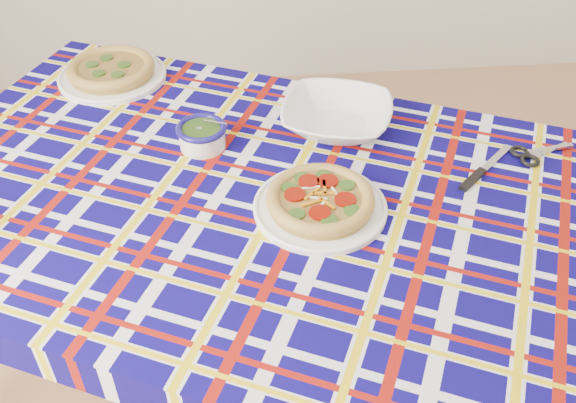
{
  "coord_description": "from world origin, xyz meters",
  "views": [
    {
      "loc": [
        -0.45,
        -0.83,
        1.58
      ],
      "look_at": [
        -0.35,
        0.16,
        0.74
      ],
      "focal_mm": 40.0,
      "sensor_mm": 36.0,
      "label": 1
    }
  ],
  "objects_px": {
    "dining_table": "(252,220)",
    "serving_bowl": "(337,117)",
    "main_focaccia_plate": "(320,200)",
    "pesto_bowl": "(202,134)"
  },
  "relations": [
    {
      "from": "dining_table",
      "to": "main_focaccia_plate",
      "type": "bearing_deg",
      "value": -0.09
    },
    {
      "from": "serving_bowl",
      "to": "dining_table",
      "type": "bearing_deg",
      "value": -133.13
    },
    {
      "from": "main_focaccia_plate",
      "to": "pesto_bowl",
      "type": "bearing_deg",
      "value": 134.05
    },
    {
      "from": "dining_table",
      "to": "serving_bowl",
      "type": "height_order",
      "value": "serving_bowl"
    },
    {
      "from": "main_focaccia_plate",
      "to": "pesto_bowl",
      "type": "height_order",
      "value": "pesto_bowl"
    },
    {
      "from": "dining_table",
      "to": "pesto_bowl",
      "type": "relative_size",
      "value": 15.32
    },
    {
      "from": "main_focaccia_plate",
      "to": "dining_table",
      "type": "bearing_deg",
      "value": 155.09
    },
    {
      "from": "dining_table",
      "to": "serving_bowl",
      "type": "distance_m",
      "value": 0.33
    },
    {
      "from": "dining_table",
      "to": "serving_bowl",
      "type": "xyz_separation_m",
      "value": [
        0.22,
        0.23,
        0.11
      ]
    },
    {
      "from": "dining_table",
      "to": "main_focaccia_plate",
      "type": "xyz_separation_m",
      "value": [
        0.14,
        -0.06,
        0.1
      ]
    }
  ]
}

